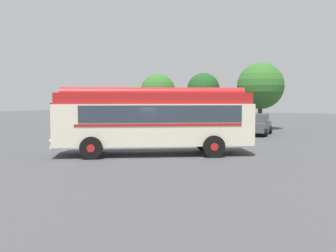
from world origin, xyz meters
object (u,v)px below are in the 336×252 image
at_px(vintage_bus, 154,118).
at_px(car_near_left, 229,123).
at_px(box_van, 195,115).
at_px(car_mid_left, 257,124).

height_order(vintage_bus, car_near_left, vintage_bus).
bearing_deg(car_near_left, box_van, 173.19).
relative_size(vintage_bus, car_mid_left, 2.20).
bearing_deg(car_mid_left, car_near_left, 164.05).
height_order(car_near_left, car_mid_left, same).
relative_size(vintage_bus, box_van, 1.63).
distance_m(vintage_bus, car_mid_left, 13.34).
xyz_separation_m(vintage_bus, car_near_left, (-1.16, 13.97, -1.05)).
bearing_deg(vintage_bus, car_near_left, 94.77).
height_order(car_near_left, box_van, box_van).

